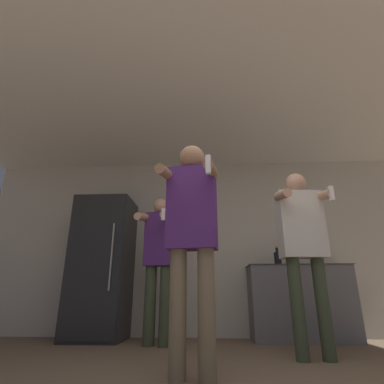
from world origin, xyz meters
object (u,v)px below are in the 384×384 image
(person_woman_foreground, at_px, (192,230))
(person_spectator_back, at_px, (159,258))
(bottle_red_label, at_px, (292,257))
(refrigerator, at_px, (102,266))
(person_man_side, at_px, (303,240))
(bottle_green_wine, at_px, (278,257))
(bottle_short_whiskey, at_px, (319,255))

(person_woman_foreground, height_order, person_spectator_back, person_woman_foreground)
(person_spectator_back, bearing_deg, bottle_red_label, 13.19)
(refrigerator, relative_size, person_man_side, 1.04)
(refrigerator, distance_m, bottle_green_wine, 2.38)
(bottle_short_whiskey, relative_size, bottle_green_wine, 1.21)
(bottle_short_whiskey, xyz_separation_m, person_man_side, (-0.53, -1.11, 0.02))
(person_spectator_back, bearing_deg, person_woman_foreground, -71.05)
(bottle_red_label, height_order, person_man_side, person_man_side)
(refrigerator, distance_m, person_spectator_back, 0.93)
(bottle_short_whiskey, bearing_deg, person_man_side, -115.64)
(refrigerator, relative_size, bottle_short_whiskey, 5.92)
(bottle_red_label, bearing_deg, person_woman_foreground, -124.25)
(bottle_red_label, bearing_deg, bottle_green_wine, 180.00)
(person_man_side, relative_size, person_spectator_back, 1.02)
(bottle_green_wine, xyz_separation_m, person_man_side, (0.01, -1.11, 0.05))
(bottle_short_whiskey, bearing_deg, person_woman_foreground, -131.28)
(refrigerator, xyz_separation_m, bottle_red_label, (2.56, 0.01, 0.10))
(refrigerator, xyz_separation_m, bottle_short_whiskey, (2.92, 0.01, 0.13))
(bottle_red_label, xyz_separation_m, person_spectator_back, (-1.72, -0.40, -0.04))
(refrigerator, distance_m, person_man_side, 2.63)
(bottle_red_label, height_order, person_spectator_back, person_spectator_back)
(person_man_side, bearing_deg, bottle_short_whiskey, 64.36)
(refrigerator, height_order, bottle_green_wine, refrigerator)
(bottle_red_label, bearing_deg, person_man_side, -98.97)
(bottle_short_whiskey, xyz_separation_m, bottle_red_label, (-0.36, 0.00, -0.03))
(bottle_red_label, bearing_deg, bottle_short_whiskey, -0.00)
(person_man_side, bearing_deg, person_spectator_back, 155.43)
(person_woman_foreground, xyz_separation_m, person_man_side, (1.06, 0.71, 0.04))
(bottle_green_wine, distance_m, person_woman_foreground, 2.10)
(bottle_red_label, bearing_deg, refrigerator, -179.76)
(person_woman_foreground, height_order, person_man_side, person_man_side)
(refrigerator, xyz_separation_m, bottle_green_wine, (2.38, 0.01, 0.10))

